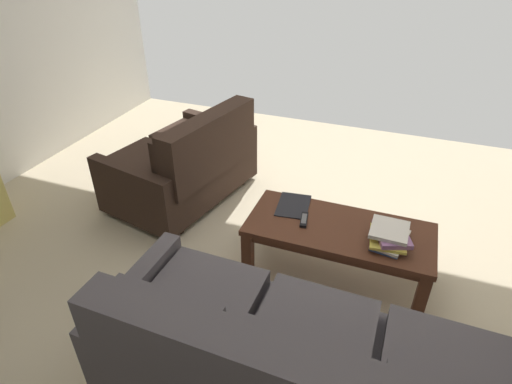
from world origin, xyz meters
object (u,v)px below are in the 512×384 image
object	(u,v)px
sofa_main	(302,378)
loose_magazine	(293,205)
coffee_table	(338,235)
tv_remote	(304,220)
loveseat_near	(187,163)
book_stack	(390,236)

from	to	relation	value
sofa_main	loose_magazine	bearing A→B (deg)	-71.95
sofa_main	coffee_table	xyz separation A→B (m)	(0.05, -1.11, -0.03)
loose_magazine	coffee_table	bearing A→B (deg)	-27.15
tv_remote	loose_magazine	size ratio (longest dim) A/B	0.54
loveseat_near	coffee_table	distance (m)	1.52
tv_remote	loveseat_near	bearing A→B (deg)	-24.49
sofa_main	coffee_table	size ratio (longest dim) A/B	1.60
loveseat_near	coffee_table	xyz separation A→B (m)	(-1.42, 0.53, -0.00)
loveseat_near	book_stack	world-z (taller)	loveseat_near
book_stack	tv_remote	bearing A→B (deg)	-4.12
coffee_table	loose_magazine	bearing A→B (deg)	-20.43
coffee_table	book_stack	size ratio (longest dim) A/B	3.76
loveseat_near	book_stack	size ratio (longest dim) A/B	4.27
sofa_main	tv_remote	world-z (taller)	sofa_main
coffee_table	loose_magazine	world-z (taller)	loose_magazine
loose_magazine	loveseat_near	bearing A→B (deg)	153.09
coffee_table	book_stack	xyz separation A→B (m)	(-0.32, 0.06, 0.12)
coffee_table	tv_remote	bearing A→B (deg)	3.79
tv_remote	loose_magazine	bearing A→B (deg)	-51.66
book_stack	coffee_table	bearing A→B (deg)	-9.97
loveseat_near	coffee_table	world-z (taller)	loveseat_near
loveseat_near	loose_magazine	bearing A→B (deg)	159.81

